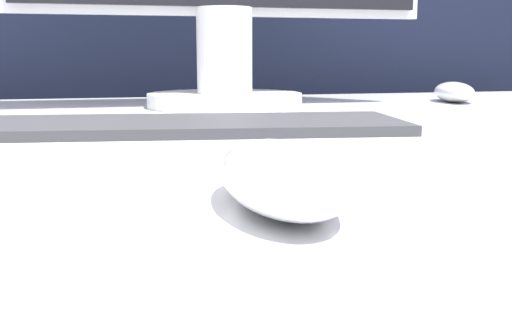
{
  "coord_description": "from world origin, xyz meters",
  "views": [
    {
      "loc": [
        0.0,
        -0.49,
        0.8
      ],
      "look_at": [
        0.08,
        -0.18,
        0.74
      ],
      "focal_mm": 42.0,
      "sensor_mm": 36.0,
      "label": 1
    }
  ],
  "objects": [
    {
      "name": "computer_mouse_near",
      "position": [
        0.08,
        -0.21,
        0.74
      ],
      "size": [
        0.06,
        0.13,
        0.03
      ],
      "rotation": [
        0.0,
        0.0,
        -0.03
      ],
      "color": "white",
      "rests_on": "desk"
    },
    {
      "name": "keyboard",
      "position": [
        0.06,
        -0.02,
        0.73
      ],
      "size": [
        0.38,
        0.18,
        0.02
      ],
      "rotation": [
        0.0,
        0.0,
        -0.13
      ],
      "color": "silver",
      "rests_on": "desk"
    },
    {
      "name": "partition_panel",
      "position": [
        0.0,
        0.73,
        0.75
      ],
      "size": [
        5.0,
        0.03,
        1.5
      ],
      "color": "black",
      "rests_on": "ground_plane"
    },
    {
      "name": "computer_mouse_far",
      "position": [
        0.53,
        0.36,
        0.74
      ],
      "size": [
        0.08,
        0.13,
        0.03
      ],
      "rotation": [
        0.0,
        0.0,
        -0.26
      ],
      "color": "silver",
      "rests_on": "desk"
    }
  ]
}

